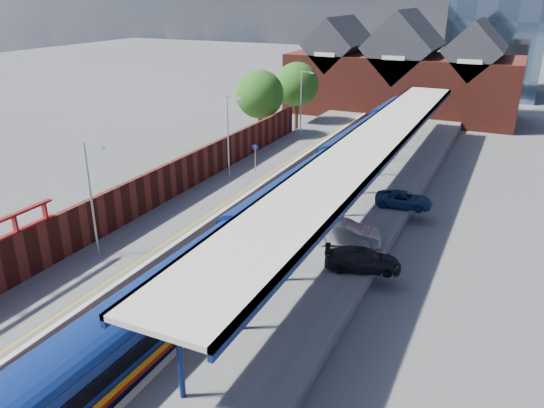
# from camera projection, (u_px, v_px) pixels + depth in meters

# --- Properties ---
(ground) EXTENTS (240.00, 240.00, 0.00)m
(ground) POSITION_uv_depth(u_px,v_px,m) (331.00, 172.00, 49.98)
(ground) COLOR #5B5B5E
(ground) RESTS_ON ground
(ballast_bed) EXTENTS (6.00, 76.00, 0.06)m
(ballast_bed) POSITION_uv_depth(u_px,v_px,m) (289.00, 207.00, 41.56)
(ballast_bed) COLOR #473D33
(ballast_bed) RESTS_ON ground
(rails) EXTENTS (4.51, 76.00, 0.14)m
(rails) POSITION_uv_depth(u_px,v_px,m) (289.00, 206.00, 41.53)
(rails) COLOR slate
(rails) RESTS_ON ground
(left_platform) EXTENTS (5.00, 76.00, 1.00)m
(left_platform) POSITION_uv_depth(u_px,v_px,m) (228.00, 191.00, 43.56)
(left_platform) COLOR #565659
(left_platform) RESTS_ON ground
(right_platform) EXTENTS (6.00, 76.00, 1.00)m
(right_platform) POSITION_uv_depth(u_px,v_px,m) (364.00, 214.00, 39.02)
(right_platform) COLOR #565659
(right_platform) RESTS_ON ground
(coping_left) EXTENTS (0.30, 76.00, 0.05)m
(coping_left) POSITION_uv_depth(u_px,v_px,m) (253.00, 190.00, 42.44)
(coping_left) COLOR silver
(coping_left) RESTS_ON left_platform
(coping_right) EXTENTS (0.30, 76.00, 0.05)m
(coping_right) POSITION_uv_depth(u_px,v_px,m) (328.00, 202.00, 39.95)
(coping_right) COLOR silver
(coping_right) RESTS_ON right_platform
(yellow_line) EXTENTS (0.14, 76.00, 0.01)m
(yellow_line) POSITION_uv_depth(u_px,v_px,m) (247.00, 189.00, 42.68)
(yellow_line) COLOR yellow
(yellow_line) RESTS_ON left_platform
(train) EXTENTS (3.20, 65.96, 3.45)m
(train) POSITION_uv_depth(u_px,v_px,m) (331.00, 166.00, 44.69)
(train) COLOR navy
(train) RESTS_ON ground
(canopy) EXTENTS (4.50, 52.00, 4.48)m
(canopy) POSITION_uv_depth(u_px,v_px,m) (369.00, 145.00, 39.09)
(canopy) COLOR #0E1E53
(canopy) RESTS_ON right_platform
(lamp_post_b) EXTENTS (1.48, 0.18, 7.00)m
(lamp_post_b) POSITION_uv_depth(u_px,v_px,m) (92.00, 193.00, 30.48)
(lamp_post_b) COLOR #A5A8AA
(lamp_post_b) RESTS_ON left_platform
(lamp_post_c) EXTENTS (1.48, 0.18, 7.00)m
(lamp_post_c) POSITION_uv_depth(u_px,v_px,m) (229.00, 131.00, 43.92)
(lamp_post_c) COLOR #A5A8AA
(lamp_post_c) RESTS_ON left_platform
(lamp_post_d) EXTENTS (1.48, 0.18, 7.00)m
(lamp_post_d) POSITION_uv_depth(u_px,v_px,m) (302.00, 99.00, 57.36)
(lamp_post_d) COLOR #A5A8AA
(lamp_post_d) RESTS_ON left_platform
(platform_sign) EXTENTS (0.55, 0.08, 2.50)m
(platform_sign) POSITION_uv_depth(u_px,v_px,m) (255.00, 154.00, 45.91)
(platform_sign) COLOR #A5A8AA
(platform_sign) RESTS_ON left_platform
(brick_wall) EXTENTS (0.35, 50.00, 3.86)m
(brick_wall) POSITION_uv_depth(u_px,v_px,m) (152.00, 189.00, 38.44)
(brick_wall) COLOR #5B2018
(brick_wall) RESTS_ON left_platform
(station_building) EXTENTS (30.00, 12.12, 13.78)m
(station_building) POSITION_uv_depth(u_px,v_px,m) (402.00, 74.00, 71.48)
(station_building) COLOR #5B2018
(station_building) RESTS_ON ground
(tree_near) EXTENTS (5.20, 5.20, 8.10)m
(tree_near) POSITION_uv_depth(u_px,v_px,m) (261.00, 96.00, 57.04)
(tree_near) COLOR #382314
(tree_near) RESTS_ON ground
(tree_far) EXTENTS (5.20, 5.20, 8.10)m
(tree_far) POSITION_uv_depth(u_px,v_px,m) (298.00, 86.00, 63.37)
(tree_far) COLOR #382314
(tree_far) RESTS_ON ground
(parked_car_silver) EXTENTS (4.81, 2.61, 1.50)m
(parked_car_silver) POSITION_uv_depth(u_px,v_px,m) (344.00, 233.00, 33.10)
(parked_car_silver) COLOR silver
(parked_car_silver) RESTS_ON right_platform
(parked_car_dark) EXTENTS (4.63, 2.88, 1.25)m
(parked_car_dark) POSITION_uv_depth(u_px,v_px,m) (363.00, 259.00, 30.04)
(parked_car_dark) COLOR black
(parked_car_dark) RESTS_ON right_platform
(parked_car_blue) EXTENTS (4.24, 2.20, 1.14)m
(parked_car_blue) POSITION_uv_depth(u_px,v_px,m) (404.00, 200.00, 38.88)
(parked_car_blue) COLOR navy
(parked_car_blue) RESTS_ON right_platform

